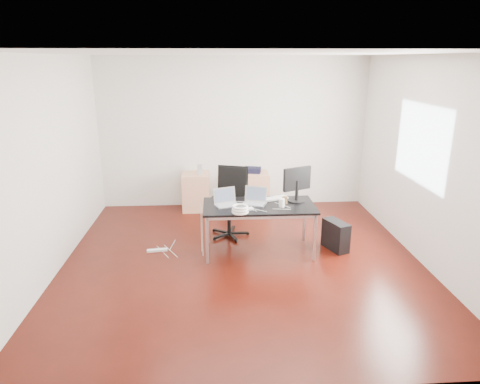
{
  "coord_description": "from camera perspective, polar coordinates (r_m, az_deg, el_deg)",
  "views": [
    {
      "loc": [
        -0.38,
        -5.48,
        2.73
      ],
      "look_at": [
        0.0,
        0.55,
        0.85
      ],
      "focal_mm": 32.0,
      "sensor_mm": 36.0,
      "label": 1
    }
  ],
  "objects": [
    {
      "name": "filing_cabinet_left",
      "position": [
        8.08,
        -5.89,
        0.06
      ],
      "size": [
        0.5,
        0.5,
        0.7
      ],
      "primitive_type": "cube",
      "color": "tan",
      "rests_on": "ground"
    },
    {
      "name": "navy_garment",
      "position": [
        8.02,
        1.68,
        2.95
      ],
      "size": [
        0.35,
        0.3,
        0.09
      ],
      "primitive_type": "cube",
      "rotation": [
        0.0,
        0.0,
        -0.23
      ],
      "color": "black",
      "rests_on": "filing_cabinet_right"
    },
    {
      "name": "office_chair",
      "position": [
        6.83,
        -1.29,
        -0.86
      ],
      "size": [
        0.6,
        0.61,
        1.08
      ],
      "rotation": [
        0.0,
        0.0,
        -0.3
      ],
      "color": "black",
      "rests_on": "ground"
    },
    {
      "name": "laptop_right",
      "position": [
        6.2,
        2.0,
        -1.03
      ],
      "size": [
        0.4,
        0.35,
        0.23
      ],
      "rotation": [
        0.0,
        0.0,
        -0.36
      ],
      "color": "silver",
      "rests_on": "desk"
    },
    {
      "name": "filing_cabinet_right",
      "position": [
        8.11,
        1.99,
        0.2
      ],
      "size": [
        0.5,
        0.5,
        0.7
      ],
      "primitive_type": "cube",
      "color": "tan",
      "rests_on": "ground"
    },
    {
      "name": "cup_white",
      "position": [
        6.08,
        5.59,
        -1.44
      ],
      "size": [
        0.08,
        0.08,
        0.12
      ],
      "primitive_type": "cylinder",
      "rotation": [
        0.0,
        0.0,
        -0.04
      ],
      "color": "white",
      "rests_on": "desk"
    },
    {
      "name": "pc_tower",
      "position": [
        6.56,
        12.63,
        -5.66
      ],
      "size": [
        0.35,
        0.49,
        0.44
      ],
      "primitive_type": "cube",
      "rotation": [
        0.0,
        0.0,
        0.38
      ],
      "color": "black",
      "rests_on": "ground"
    },
    {
      "name": "keyboard",
      "position": [
        6.41,
        4.5,
        -0.87
      ],
      "size": [
        0.46,
        0.29,
        0.02
      ],
      "primitive_type": "cube",
      "rotation": [
        0.0,
        0.0,
        0.38
      ],
      "color": "white",
      "rests_on": "desk"
    },
    {
      "name": "room_shell",
      "position": [
        5.66,
        0.72,
        3.71
      ],
      "size": [
        5.0,
        5.0,
        5.0
      ],
      "color": "#330B05",
      "rests_on": "ground"
    },
    {
      "name": "power_adapter",
      "position": [
        5.95,
        1.38,
        -2.22
      ],
      "size": [
        0.09,
        0.09,
        0.03
      ],
      "primitive_type": "cube",
      "rotation": [
        0.0,
        0.0,
        0.38
      ],
      "color": "white",
      "rests_on": "desk"
    },
    {
      "name": "desk",
      "position": [
        6.17,
        2.55,
        -2.2
      ],
      "size": [
        1.6,
        0.8,
        0.73
      ],
      "color": "black",
      "rests_on": "ground"
    },
    {
      "name": "cable_coil",
      "position": [
        5.81,
        0.02,
        -2.33
      ],
      "size": [
        0.24,
        0.24,
        0.11
      ],
      "rotation": [
        0.0,
        0.0,
        0.35
      ],
      "color": "white",
      "rests_on": "desk"
    },
    {
      "name": "speaker",
      "position": [
        7.93,
        -5.36,
        3.04
      ],
      "size": [
        0.1,
        0.09,
        0.18
      ],
      "primitive_type": "cube",
      "rotation": [
        0.0,
        0.0,
        -0.12
      ],
      "color": "#9E9E9E",
      "rests_on": "filing_cabinet_left"
    },
    {
      "name": "power_strip",
      "position": [
        6.52,
        -10.98,
        -7.63
      ],
      "size": [
        0.31,
        0.1,
        0.04
      ],
      "primitive_type": "cube",
      "rotation": [
        0.0,
        0.0,
        0.13
      ],
      "color": "white",
      "rests_on": "ground"
    },
    {
      "name": "laptop_left",
      "position": [
        6.13,
        -1.86,
        -1.23
      ],
      "size": [
        0.39,
        0.35,
        0.23
      ],
      "rotation": [
        0.0,
        0.0,
        0.33
      ],
      "color": "silver",
      "rests_on": "desk"
    },
    {
      "name": "monitor",
      "position": [
        6.28,
        7.6,
        1.26
      ],
      "size": [
        0.43,
        0.26,
        0.51
      ],
      "rotation": [
        0.0,
        0.0,
        0.42
      ],
      "color": "black",
      "rests_on": "desk"
    },
    {
      "name": "wastebasket",
      "position": [
        7.97,
        -1.75,
        -1.7
      ],
      "size": [
        0.31,
        0.31,
        0.28
      ],
      "primitive_type": "cylinder",
      "rotation": [
        0.0,
        0.0,
        0.35
      ],
      "color": "black",
      "rests_on": "ground"
    },
    {
      "name": "cup_brown",
      "position": [
        6.22,
        5.96,
        -1.11
      ],
      "size": [
        0.09,
        0.09,
        0.1
      ],
      "primitive_type": "cylinder",
      "rotation": [
        0.0,
        0.0,
        0.18
      ],
      "color": "#4E361B",
      "rests_on": "desk"
    }
  ]
}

